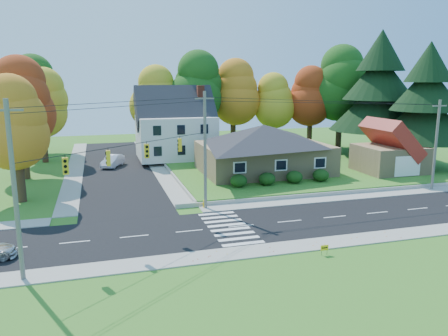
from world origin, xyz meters
name	(u,v)px	position (x,y,z in m)	size (l,w,h in m)	color
ground	(241,226)	(0.00, 0.00, 0.00)	(120.00, 120.00, 0.00)	#3D7923
road_main	(241,226)	(0.00, 0.00, 0.01)	(90.00, 8.00, 0.02)	black
road_cross	(117,167)	(-8.00, 26.00, 0.01)	(8.00, 44.00, 0.02)	black
sidewalk_north	(223,207)	(0.00, 5.00, 0.04)	(90.00, 2.00, 0.08)	#9C9A90
sidewalk_south	(265,250)	(0.00, -5.00, 0.04)	(90.00, 2.00, 0.08)	#9C9A90
lawn	(285,163)	(13.00, 21.00, 0.25)	(30.00, 30.00, 0.50)	#3D7923
ranch_house	(264,148)	(8.00, 16.00, 3.27)	(14.60, 10.60, 5.40)	tan
colonial_house	(176,127)	(0.04, 28.00, 4.58)	(10.40, 8.40, 9.60)	silver
garage	(391,151)	(22.00, 11.99, 2.84)	(7.30, 6.30, 4.60)	tan
hedge_row	(281,178)	(7.50, 9.80, 1.14)	(10.70, 1.70, 1.27)	#163A10
traffic_infrastructure	(234,157)	(-0.15, 1.35, 5.15)	(38.10, 10.66, 10.00)	#666059
tree_lot_0	(154,98)	(-2.00, 34.00, 8.31)	(6.72, 6.72, 12.51)	#3F2A19
tree_lot_1	(196,88)	(4.00, 33.00, 9.61)	(7.84, 7.84, 14.60)	#3F2A19
tree_lot_2	(233,92)	(10.00, 34.00, 8.96)	(7.28, 7.28, 13.56)	#3F2A19
tree_lot_3	(272,101)	(16.00, 33.00, 7.65)	(6.16, 6.16, 11.47)	#3F2A19
tree_lot_4	(311,96)	(22.00, 32.00, 8.31)	(6.72, 6.72, 12.51)	#3F2A19
tree_lot_5	(341,84)	(26.00, 30.00, 10.27)	(8.40, 8.40, 15.64)	#3F2A19
conifer_east_a	(379,91)	(27.00, 22.00, 9.39)	(12.80, 12.80, 16.96)	#3F2A19
conifer_east_b	(426,102)	(28.00, 14.00, 8.28)	(11.20, 11.20, 14.84)	#3F2A19
tree_west_0	(15,123)	(-17.00, 12.00, 7.15)	(6.16, 6.16, 11.47)	#3F2A19
tree_west_1	(20,103)	(-18.00, 22.00, 8.46)	(7.28, 7.28, 13.56)	#3F2A19
tree_west_2	(41,104)	(-17.00, 32.00, 7.81)	(6.72, 6.72, 12.51)	#3F2A19
tree_west_3	(32,92)	(-19.00, 40.00, 9.11)	(7.84, 7.84, 14.60)	#3F2A19
white_car	(113,161)	(-8.45, 26.21, 0.76)	(1.57, 4.50, 1.48)	silver
fire_hydrant	(204,204)	(-1.55, 5.38, 0.36)	(0.43, 0.33, 0.75)	yellow
yard_sign	(325,248)	(3.33, -6.72, 0.47)	(0.53, 0.04, 0.66)	black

